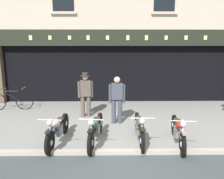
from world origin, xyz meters
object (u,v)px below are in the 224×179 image
at_px(salesman_left, 85,92).
at_px(advert_board_far, 63,67).
at_px(advert_board_near, 85,68).
at_px(motorcycle_center_left, 96,129).
at_px(motorcycle_center_right, 178,130).
at_px(shopkeeper_center, 117,98).
at_px(leaning_bicycle, 11,101).
at_px(motorcycle_center, 139,128).
at_px(motorcycle_left, 58,129).

relative_size(salesman_left, advert_board_far, 1.54).
bearing_deg(advert_board_near, advert_board_far, 179.99).
relative_size(motorcycle_center_left, advert_board_far, 1.86).
height_order(motorcycle_center_right, advert_board_far, advert_board_far).
xyz_separation_m(shopkeeper_center, advert_board_near, (-1.41, 3.08, 0.69)).
bearing_deg(leaning_bicycle, shopkeeper_center, 64.43).
xyz_separation_m(motorcycle_center_left, advert_board_near, (-0.76, 4.68, 1.17)).
distance_m(salesman_left, leaning_bicycle, 3.38).
distance_m(salesman_left, advert_board_near, 2.45).
xyz_separation_m(motorcycle_center, motorcycle_center_right, (1.04, -0.18, -0.01)).
xyz_separation_m(advert_board_far, leaning_bicycle, (-1.93, -1.41, -1.26)).
bearing_deg(leaning_bicycle, advert_board_far, 121.65).
relative_size(motorcycle_center_right, shopkeeper_center, 1.20).
distance_m(motorcycle_center, leaning_bicycle, 5.87).
bearing_deg(advert_board_near, motorcycle_center_left, -80.73).
distance_m(motorcycle_center_left, salesman_left, 2.44).
relative_size(motorcycle_center_left, salesman_left, 1.21).
xyz_separation_m(motorcycle_left, advert_board_far, (-0.72, 4.66, 1.23)).
bearing_deg(advert_board_near, salesman_left, -83.59).
xyz_separation_m(motorcycle_left, motorcycle_center, (2.28, 0.05, 0.01)).
distance_m(motorcycle_center_left, advert_board_far, 5.15).
xyz_separation_m(motorcycle_center_left, salesman_left, (-0.50, 2.34, 0.51)).
bearing_deg(salesman_left, motorcycle_center, 119.50).
height_order(motorcycle_left, advert_board_far, advert_board_far).
distance_m(motorcycle_center_left, advert_board_near, 4.88).
distance_m(advert_board_near, advert_board_far, 1.01).
xyz_separation_m(motorcycle_left, leaning_bicycle, (-2.65, 3.25, -0.03)).
height_order(motorcycle_left, motorcycle_center_left, motorcycle_center_left).
height_order(salesman_left, shopkeeper_center, salesman_left).
distance_m(motorcycle_left, shopkeeper_center, 2.36).
distance_m(motorcycle_center_left, leaning_bicycle, 4.94).
height_order(motorcycle_center_right, salesman_left, salesman_left).
bearing_deg(motorcycle_center, leaning_bicycle, -31.60).
bearing_deg(motorcycle_center_right, motorcycle_left, 4.88).
height_order(motorcycle_center_left, advert_board_far, advert_board_far).
bearing_deg(salesman_left, motorcycle_center_left, 94.25).
height_order(motorcycle_center, shopkeeper_center, shopkeeper_center).
bearing_deg(salesman_left, motorcycle_center_right, 130.65).
height_order(motorcycle_left, shopkeeper_center, shopkeeper_center).
relative_size(motorcycle_center_left, leaning_bicycle, 1.11).
height_order(shopkeeper_center, advert_board_far, advert_board_far).
xyz_separation_m(motorcycle_center_right, advert_board_far, (-4.04, 4.79, 1.23)).
distance_m(motorcycle_center, salesman_left, 2.89).
height_order(motorcycle_center_left, advert_board_near, advert_board_near).
relative_size(salesman_left, advert_board_near, 1.72).
bearing_deg(advert_board_near, motorcycle_center_right, -57.70).
bearing_deg(motorcycle_left, advert_board_far, -76.48).
bearing_deg(advert_board_far, advert_board_near, -0.01).
height_order(motorcycle_center_left, shopkeeper_center, shopkeeper_center).
bearing_deg(motorcycle_center, salesman_left, -51.33).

